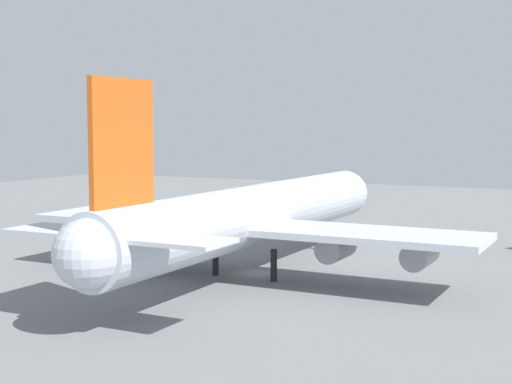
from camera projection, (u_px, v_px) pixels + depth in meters
name	position (u px, v px, depth m)	size (l,w,h in m)	color
ground_plane	(256.00, 273.00, 82.27)	(250.24, 250.24, 0.00)	slate
cargo_airplane	(255.00, 215.00, 81.54)	(62.56, 50.98, 20.32)	silver
safety_cone_nose	(349.00, 236.00, 106.83)	(0.58, 0.58, 0.83)	orange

